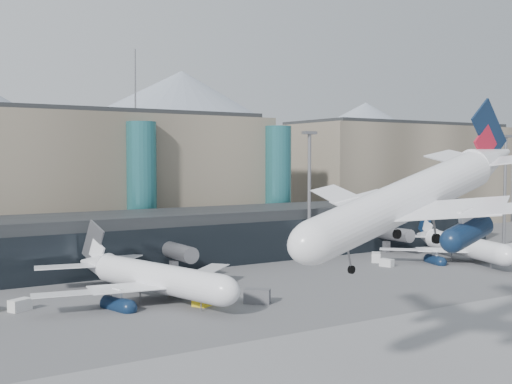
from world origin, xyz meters
The scene contains 17 objects.
ground centered at (0.00, 0.00, 0.00)m, with size 900.00×900.00×0.00m, color #515154.
runway_strip centered at (0.00, -15.00, 0.02)m, with size 400.00×40.00×0.04m, color slate.
runway_markings centered at (0.00, -15.00, 0.05)m, with size 128.00×1.00×0.02m.
concourse centered at (-0.02, 57.73, 4.97)m, with size 170.00×27.00×10.00m.
terminal_east centered at (95.00, 90.00, 15.44)m, with size 70.00×30.00×31.00m.
teal_towers centered at (-14.99, 74.01, 14.01)m, with size 116.40×19.40×46.00m.
lightmast_mid centered at (30.00, 48.00, 14.42)m, with size 3.00×1.20×25.60m.
lightmast_right centered at (80.00, 40.00, 14.42)m, with size 3.00×1.20×25.60m.
hero_jet centered at (-2.58, -13.16, 17.86)m, with size 31.66×31.93×10.33m.
jet_parked_mid centered at (-11.61, 32.43, 4.46)m, with size 35.29×36.72×11.79m.
jet_parked_right centered at (54.74, 32.34, 4.22)m, with size 33.06×34.74×11.15m.
veh_a centered at (-28.58, 33.32, 0.79)m, with size 2.81×1.58×1.58m, color silver.
veh_c centered at (0.52, 20.50, 1.00)m, with size 3.59×1.90×2.00m, color #4D4E53.
veh_d centered at (39.31, 38.60, 0.89)m, with size 3.13×1.68×1.79m, color silver.
veh_e centered at (61.21, 25.90, 0.95)m, with size 3.37×1.91×1.91m, color yellow.
veh_g centered at (37.25, 33.45, 0.71)m, with size 2.45×1.43×1.43m, color silver.
veh_h centered at (-5.98, 23.52, 1.09)m, with size 3.94×2.07×2.18m, color yellow.
Camera 1 is at (-46.46, -54.52, 20.20)m, focal length 45.00 mm.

